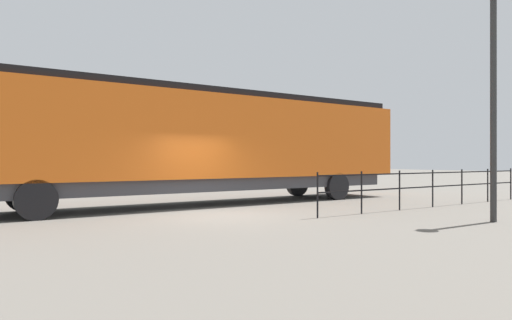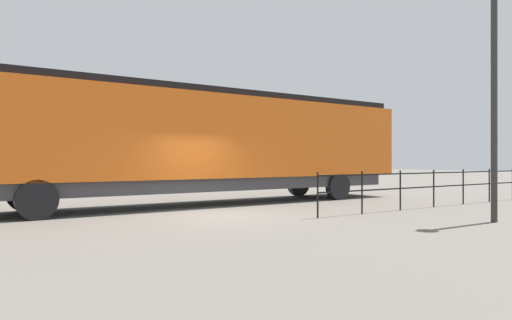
{
  "view_description": "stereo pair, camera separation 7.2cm",
  "coord_description": "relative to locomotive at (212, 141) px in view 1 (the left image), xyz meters",
  "views": [
    {
      "loc": [
        11.51,
        -6.45,
        1.62
      ],
      "look_at": [
        1.6,
        0.25,
        1.62
      ],
      "focal_mm": 31.46,
      "sensor_mm": 36.0,
      "label": 1
    },
    {
      "loc": [
        11.55,
        -6.39,
        1.62
      ],
      "look_at": [
        1.6,
        0.25,
        1.62
      ],
      "focal_mm": 31.46,
      "sensor_mm": 36.0,
      "label": 2
    }
  ],
  "objects": [
    {
      "name": "locomotive",
      "position": [
        0.0,
        0.0,
        0.0
      ],
      "size": [
        2.85,
        17.42,
        4.13
      ],
      "color": "orange",
      "rests_on": "ground_plane"
    },
    {
      "name": "lamp_post",
      "position": [
        8.35,
        3.84,
        2.03
      ],
      "size": [
        0.5,
        0.5,
        6.32
      ],
      "color": "#2D2D2D",
      "rests_on": "ground_plane"
    },
    {
      "name": "platform_fence",
      "position": [
        5.19,
        5.83,
        -1.5
      ],
      "size": [
        0.05,
        10.64,
        1.28
      ],
      "color": "black",
      "rests_on": "ground_plane"
    },
    {
      "name": "ground_plane",
      "position": [
        3.07,
        -1.44,
        -2.32
      ],
      "size": [
        120.0,
        120.0,
        0.0
      ],
      "primitive_type": "plane",
      "color": "#666059"
    }
  ]
}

